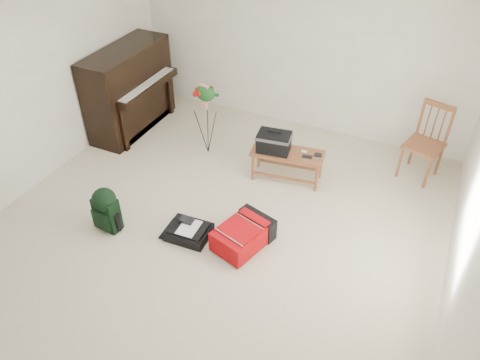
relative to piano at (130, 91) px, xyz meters
The scene contains 12 objects.
floor 2.77m from the piano, 36.20° to the right, with size 5.00×5.50×0.01m, color beige.
ceiling 3.31m from the piano, 36.20° to the right, with size 5.00×5.50×0.01m, color white.
wall_back 2.55m from the piano, 27.74° to the left, with size 5.00×0.04×2.50m, color white.
wall_left 1.76m from the piano, 101.09° to the right, with size 0.04×5.50×2.50m, color white.
wall_right 4.99m from the piano, 18.85° to the right, with size 0.04×5.50×2.50m, color white.
piano is the anchor object (origin of this frame).
bench 2.48m from the piano, ahead, with size 0.97×0.50×0.71m.
dining_chair 4.18m from the piano, ahead, with size 0.54×0.54×1.01m.
red_suitcase 3.05m from the piano, 31.04° to the right, with size 0.60×0.75×0.28m.
black_duffel 2.68m from the piano, 41.47° to the right, with size 0.50×0.41×0.20m.
green_backpack 2.30m from the piano, 62.16° to the right, with size 0.30×0.27×0.56m.
flower_stand 1.37m from the piano, ahead, with size 0.38×0.38×1.08m.
Camera 1 is at (1.95, -3.37, 3.78)m, focal length 35.00 mm.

